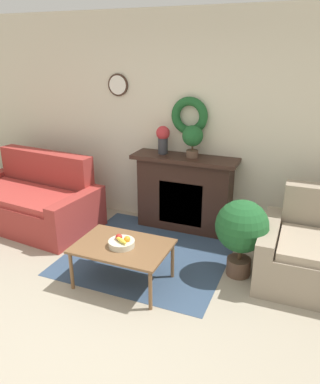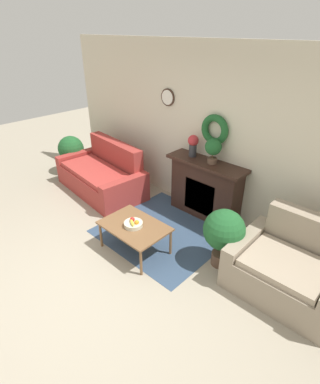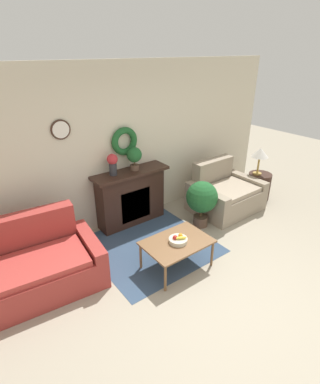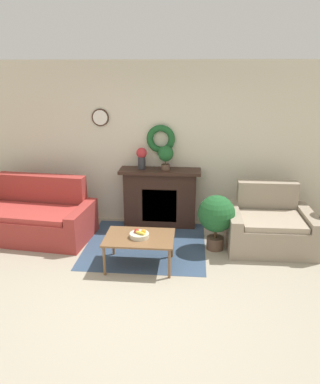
{
  "view_description": "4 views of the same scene",
  "coord_description": "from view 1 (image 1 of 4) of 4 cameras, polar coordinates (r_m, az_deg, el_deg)",
  "views": [
    {
      "loc": [
        1.46,
        -1.98,
        2.22
      ],
      "look_at": [
        -0.0,
        1.56,
        0.77
      ],
      "focal_mm": 35.0,
      "sensor_mm": 36.0,
      "label": 1
    },
    {
      "loc": [
        2.47,
        -1.33,
        2.83
      ],
      "look_at": [
        0.03,
        1.24,
        0.87
      ],
      "focal_mm": 28.0,
      "sensor_mm": 36.0,
      "label": 2
    },
    {
      "loc": [
        -2.36,
        -1.71,
        2.84
      ],
      "look_at": [
        0.04,
        1.49,
        0.91
      ],
      "focal_mm": 28.0,
      "sensor_mm": 36.0,
      "label": 3
    },
    {
      "loc": [
        0.56,
        -3.62,
        2.56
      ],
      "look_at": [
        0.11,
        1.35,
        0.91
      ],
      "focal_mm": 35.0,
      "sensor_mm": 36.0,
      "label": 4
    }
  ],
  "objects": [
    {
      "name": "potted_plant_floor_by_loveseat",
      "position": [
        3.89,
        12.34,
        -5.53
      ],
      "size": [
        0.54,
        0.54,
        0.83
      ],
      "color": "brown",
      "rests_on": "ground_plane"
    },
    {
      "name": "couch_left",
      "position": [
        5.35,
        -18.93,
        -1.31
      ],
      "size": [
        1.93,
        1.14,
        0.93
      ],
      "rotation": [
        0.0,
        0.0,
        -0.1
      ],
      "color": "#9E332D",
      "rests_on": "ground_plane"
    },
    {
      "name": "vase_on_mantel_left",
      "position": [
        4.75,
        0.46,
        8.27
      ],
      "size": [
        0.17,
        0.17,
        0.35
      ],
      "color": "#2D2D33",
      "rests_on": "fireplace"
    },
    {
      "name": "fireplace",
      "position": [
        4.85,
        3.75,
        -0.09
      ],
      "size": [
        1.33,
        0.41,
        0.99
      ],
      "color": "#331E16",
      "rests_on": "ground_plane"
    },
    {
      "name": "ground_plane",
      "position": [
        3.31,
        -11.14,
        -21.79
      ],
      "size": [
        16.0,
        16.0,
        0.0
      ],
      "primitive_type": "plane",
      "color": "#9E937F"
    },
    {
      "name": "fruit_bowl",
      "position": [
        3.69,
        -5.86,
        -7.68
      ],
      "size": [
        0.26,
        0.26,
        0.11
      ],
      "color": "beige",
      "rests_on": "coffee_table"
    },
    {
      "name": "coffee_table",
      "position": [
        3.74,
        -5.72,
        -8.58
      ],
      "size": [
        0.92,
        0.64,
        0.43
      ],
      "color": "brown",
      "rests_on": "ground_plane"
    },
    {
      "name": "potted_plant_on_mantel",
      "position": [
        4.6,
        5.0,
        8.25
      ],
      "size": [
        0.26,
        0.26,
        0.39
      ],
      "color": "brown",
      "rests_on": "fireplace"
    },
    {
      "name": "wall_back",
      "position": [
        4.81,
        4.43,
        10.33
      ],
      "size": [
        6.8,
        0.17,
        2.7
      ],
      "color": "beige",
      "rests_on": "ground_plane"
    },
    {
      "name": "floor_rug",
      "position": [
        4.43,
        -1.65,
        -9.26
      ],
      "size": [
        1.8,
        1.74,
        0.01
      ],
      "color": "#334760",
      "rests_on": "ground_plane"
    }
  ]
}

